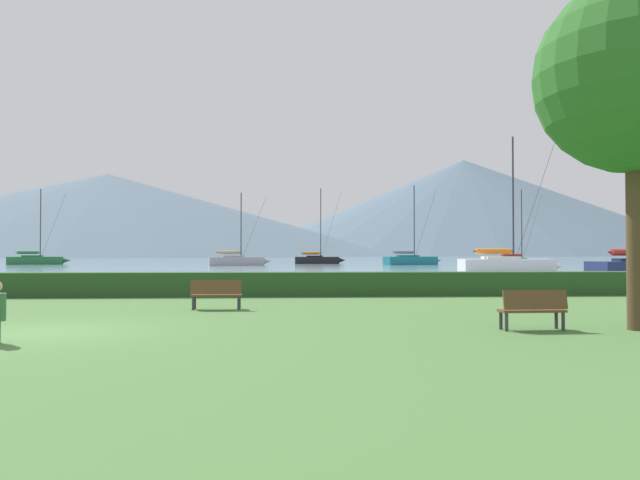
{
  "coord_description": "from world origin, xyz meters",
  "views": [
    {
      "loc": [
        5.52,
        -13.61,
        1.82
      ],
      "look_at": [
        9.72,
        60.41,
        3.41
      ],
      "focal_mm": 32.88,
      "sensor_mm": 36.0,
      "label": 1
    }
  ],
  "objects_px": {
    "park_bench_near_path": "(533,308)",
    "park_bench_under_tree": "(216,293)",
    "sailboat_slip_0": "(519,262)",
    "sailboat_slip_8": "(36,260)",
    "sailboat_slip_1": "(318,259)",
    "sailboat_slip_7": "(507,264)",
    "sailboat_slip_4": "(237,260)",
    "sailboat_slip_3": "(411,260)"
  },
  "relations": [
    {
      "from": "sailboat_slip_3",
      "to": "sailboat_slip_8",
      "type": "relative_size",
      "value": 1.02
    },
    {
      "from": "sailboat_slip_1",
      "to": "park_bench_near_path",
      "type": "distance_m",
      "value": 81.58
    },
    {
      "from": "sailboat_slip_1",
      "to": "sailboat_slip_7",
      "type": "height_order",
      "value": "sailboat_slip_1"
    },
    {
      "from": "sailboat_slip_0",
      "to": "sailboat_slip_8",
      "type": "height_order",
      "value": "sailboat_slip_8"
    },
    {
      "from": "sailboat_slip_1",
      "to": "sailboat_slip_3",
      "type": "relative_size",
      "value": 1.04
    },
    {
      "from": "sailboat_slip_7",
      "to": "sailboat_slip_8",
      "type": "bearing_deg",
      "value": 146.18
    },
    {
      "from": "sailboat_slip_4",
      "to": "park_bench_under_tree",
      "type": "height_order",
      "value": "sailboat_slip_4"
    },
    {
      "from": "sailboat_slip_4",
      "to": "sailboat_slip_8",
      "type": "distance_m",
      "value": 32.39
    },
    {
      "from": "sailboat_slip_0",
      "to": "sailboat_slip_7",
      "type": "distance_m",
      "value": 22.87
    },
    {
      "from": "sailboat_slip_7",
      "to": "sailboat_slip_4",
      "type": "bearing_deg",
      "value": 131.09
    },
    {
      "from": "sailboat_slip_0",
      "to": "sailboat_slip_8",
      "type": "distance_m",
      "value": 69.87
    },
    {
      "from": "sailboat_slip_3",
      "to": "sailboat_slip_1",
      "type": "bearing_deg",
      "value": 132.39
    },
    {
      "from": "sailboat_slip_1",
      "to": "sailboat_slip_8",
      "type": "distance_m",
      "value": 43.25
    },
    {
      "from": "sailboat_slip_8",
      "to": "park_bench_under_tree",
      "type": "height_order",
      "value": "sailboat_slip_8"
    },
    {
      "from": "sailboat_slip_3",
      "to": "park_bench_near_path",
      "type": "height_order",
      "value": "sailboat_slip_3"
    },
    {
      "from": "sailboat_slip_1",
      "to": "sailboat_slip_4",
      "type": "bearing_deg",
      "value": -131.94
    },
    {
      "from": "sailboat_slip_0",
      "to": "park_bench_under_tree",
      "type": "height_order",
      "value": "sailboat_slip_0"
    },
    {
      "from": "sailboat_slip_8",
      "to": "sailboat_slip_7",
      "type": "bearing_deg",
      "value": -49.66
    },
    {
      "from": "sailboat_slip_0",
      "to": "park_bench_near_path",
      "type": "distance_m",
      "value": 62.37
    },
    {
      "from": "sailboat_slip_0",
      "to": "sailboat_slip_1",
      "type": "distance_m",
      "value": 33.58
    },
    {
      "from": "park_bench_under_tree",
      "to": "sailboat_slip_4",
      "type": "bearing_deg",
      "value": 94.53
    },
    {
      "from": "sailboat_slip_3",
      "to": "park_bench_near_path",
      "type": "distance_m",
      "value": 73.66
    },
    {
      "from": "sailboat_slip_1",
      "to": "sailboat_slip_3",
      "type": "bearing_deg",
      "value": -32.19
    },
    {
      "from": "sailboat_slip_7",
      "to": "sailboat_slip_3",
      "type": "bearing_deg",
      "value": 93.16
    },
    {
      "from": "sailboat_slip_4",
      "to": "sailboat_slip_7",
      "type": "bearing_deg",
      "value": -61.12
    },
    {
      "from": "sailboat_slip_1",
      "to": "sailboat_slip_0",
      "type": "bearing_deg",
      "value": -43.05
    },
    {
      "from": "sailboat_slip_7",
      "to": "sailboat_slip_8",
      "type": "relative_size",
      "value": 1.04
    },
    {
      "from": "sailboat_slip_1",
      "to": "sailboat_slip_3",
      "type": "distance_m",
      "value": 16.16
    },
    {
      "from": "sailboat_slip_0",
      "to": "sailboat_slip_7",
      "type": "height_order",
      "value": "sailboat_slip_7"
    },
    {
      "from": "park_bench_under_tree",
      "to": "sailboat_slip_7",
      "type": "bearing_deg",
      "value": 55.97
    },
    {
      "from": "sailboat_slip_0",
      "to": "sailboat_slip_1",
      "type": "xyz_separation_m",
      "value": [
        -23.84,
        23.65,
        0.1
      ]
    },
    {
      "from": "sailboat_slip_4",
      "to": "park_bench_near_path",
      "type": "height_order",
      "value": "sailboat_slip_4"
    },
    {
      "from": "sailboat_slip_1",
      "to": "park_bench_under_tree",
      "type": "distance_m",
      "value": 76.5
    },
    {
      "from": "sailboat_slip_0",
      "to": "park_bench_under_tree",
      "type": "xyz_separation_m",
      "value": [
        -31.08,
        -52.51,
        -0.07
      ]
    },
    {
      "from": "sailboat_slip_4",
      "to": "park_bench_under_tree",
      "type": "bearing_deg",
      "value": -96.4
    },
    {
      "from": "sailboat_slip_8",
      "to": "sailboat_slip_3",
      "type": "bearing_deg",
      "value": -19.71
    },
    {
      "from": "sailboat_slip_8",
      "to": "sailboat_slip_4",
      "type": "bearing_deg",
      "value": -30.22
    },
    {
      "from": "sailboat_slip_1",
      "to": "sailboat_slip_7",
      "type": "relative_size",
      "value": 1.02
    },
    {
      "from": "sailboat_slip_3",
      "to": "sailboat_slip_4",
      "type": "bearing_deg",
      "value": 174.19
    },
    {
      "from": "sailboat_slip_7",
      "to": "sailboat_slip_1",
      "type": "bearing_deg",
      "value": 109.51
    },
    {
      "from": "park_bench_near_path",
      "to": "park_bench_under_tree",
      "type": "height_order",
      "value": "same"
    },
    {
      "from": "sailboat_slip_7",
      "to": "park_bench_under_tree",
      "type": "distance_m",
      "value": 38.37
    }
  ]
}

